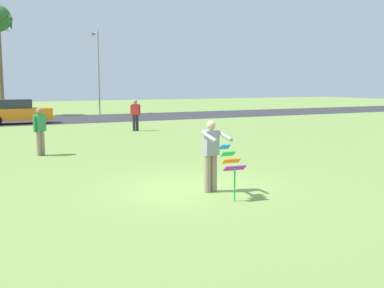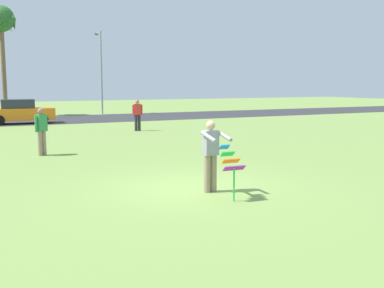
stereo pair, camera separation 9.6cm
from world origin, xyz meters
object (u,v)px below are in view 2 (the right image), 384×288
at_px(kite_held, 231,163).
at_px(person_walker_far, 41,130).
at_px(parked_car_orange, 20,112).
at_px(person_walker_near, 137,114).
at_px(palm_tree_right_near, 1,23).
at_px(person_kite_flyer, 211,153).
at_px(streetlight_pole, 101,67).

distance_m(kite_held, person_walker_far, 8.99).
distance_m(parked_car_orange, person_walker_near, 9.35).
height_order(parked_car_orange, person_walker_far, person_walker_far).
relative_size(palm_tree_right_near, person_walker_near, 5.08).
bearing_deg(person_walker_near, palm_tree_right_near, 109.29).
xyz_separation_m(palm_tree_right_near, person_walker_far, (-0.39, -22.84, -6.42)).
height_order(person_kite_flyer, streetlight_pole, streetlight_pole).
height_order(palm_tree_right_near, person_walker_near, palm_tree_right_near).
relative_size(kite_held, parked_car_orange, 0.29).
bearing_deg(streetlight_pole, person_walker_near, -97.50).
height_order(person_kite_flyer, person_walker_near, same).
bearing_deg(palm_tree_right_near, kite_held, -85.47).
relative_size(person_kite_flyer, person_walker_near, 1.00).
bearing_deg(person_walker_near, parked_car_orange, 125.20).
distance_m(person_kite_flyer, parked_car_orange, 22.13).
height_order(palm_tree_right_near, person_walker_far, palm_tree_right_near).
distance_m(palm_tree_right_near, streetlight_pole, 8.42).
bearing_deg(streetlight_pole, person_walker_far, -110.43).
relative_size(person_kite_flyer, streetlight_pole, 0.25).
bearing_deg(person_kite_flyer, palm_tree_right_near, 94.55).
distance_m(palm_tree_right_near, person_walker_near, 18.27).
bearing_deg(palm_tree_right_near, person_walker_near, -70.71).
distance_m(person_kite_flyer, kite_held, 0.84).
height_order(palm_tree_right_near, streetlight_pole, palm_tree_right_near).
bearing_deg(kite_held, person_walker_far, 108.64).
distance_m(kite_held, person_walker_near, 15.54).
bearing_deg(palm_tree_right_near, streetlight_pole, -10.72).
xyz_separation_m(kite_held, streetlight_pole, (5.10, 29.92, 3.16)).
relative_size(kite_held, person_walker_near, 0.70).
relative_size(kite_held, person_walker_far, 0.70).
bearing_deg(kite_held, parked_car_orange, 95.56).
relative_size(kite_held, palm_tree_right_near, 0.14).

